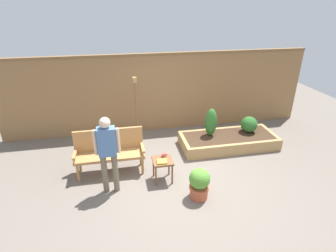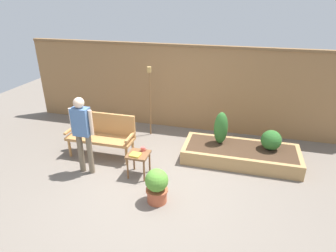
% 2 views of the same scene
% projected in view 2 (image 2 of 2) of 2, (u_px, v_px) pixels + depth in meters
% --- Properties ---
extents(ground_plane, '(14.00, 14.00, 0.00)m').
position_uv_depth(ground_plane, '(155.00, 182.00, 5.46)').
color(ground_plane, '#70665B').
extents(fence_back, '(8.40, 0.14, 2.16)m').
position_uv_depth(fence_back, '(185.00, 88.00, 7.30)').
color(fence_back, olive).
rests_on(fence_back, ground_plane).
extents(garden_bench, '(1.44, 0.48, 0.94)m').
position_uv_depth(garden_bench, '(102.00, 132.00, 6.19)').
color(garden_bench, '#B77F47').
rests_on(garden_bench, ground_plane).
extents(side_table, '(0.40, 0.40, 0.48)m').
position_uv_depth(side_table, '(138.00, 157.00, 5.50)').
color(side_table, brown).
rests_on(side_table, ground_plane).
extents(cup_on_table, '(0.12, 0.08, 0.08)m').
position_uv_depth(cup_on_table, '(143.00, 149.00, 5.55)').
color(cup_on_table, '#CC4C47').
rests_on(cup_on_table, side_table).
extents(book_on_table, '(0.21, 0.19, 0.03)m').
position_uv_depth(book_on_table, '(135.00, 155.00, 5.40)').
color(book_on_table, gold).
rests_on(book_on_table, side_table).
extents(potted_boxwood, '(0.39, 0.39, 0.62)m').
position_uv_depth(potted_boxwood, '(157.00, 185.00, 4.81)').
color(potted_boxwood, '#B75638').
rests_on(potted_boxwood, ground_plane).
extents(raised_planter_bed, '(2.40, 1.00, 0.30)m').
position_uv_depth(raised_planter_bed, '(240.00, 154.00, 6.11)').
color(raised_planter_bed, '#AD8451').
rests_on(raised_planter_bed, ground_plane).
extents(shrub_near_bench, '(0.29, 0.29, 0.71)m').
position_uv_depth(shrub_near_bench, '(221.00, 128.00, 6.10)').
color(shrub_near_bench, brown).
rests_on(shrub_near_bench, raised_planter_bed).
extents(shrub_far_corner, '(0.42, 0.42, 0.42)m').
position_uv_depth(shrub_far_corner, '(271.00, 140.00, 5.92)').
color(shrub_far_corner, brown).
rests_on(shrub_far_corner, raised_planter_bed).
extents(tiki_torch, '(0.10, 0.10, 1.72)m').
position_uv_depth(tiki_torch, '(150.00, 90.00, 6.85)').
color(tiki_torch, brown).
rests_on(tiki_torch, ground_plane).
extents(person_by_bench, '(0.47, 0.20, 1.56)m').
position_uv_depth(person_by_bench, '(82.00, 129.00, 5.39)').
color(person_by_bench, '#70604C').
rests_on(person_by_bench, ground_plane).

